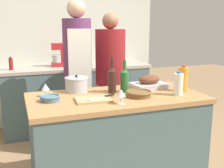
% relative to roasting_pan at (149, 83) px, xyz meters
% --- Properties ---
extents(kitchen_island, '(1.50, 0.75, 0.87)m').
position_rel_roasting_pan_xyz_m(kitchen_island, '(-0.40, -0.18, -0.48)').
color(kitchen_island, '#4C666B').
rests_on(kitchen_island, ground_plane).
extents(back_counter, '(2.05, 0.60, 0.90)m').
position_rel_roasting_pan_xyz_m(back_counter, '(-0.40, 1.44, -0.47)').
color(back_counter, '#4C666B').
rests_on(back_counter, ground_plane).
extents(back_wall, '(2.55, 0.10, 2.55)m').
position_rel_roasting_pan_xyz_m(back_wall, '(-0.40, 1.79, 0.36)').
color(back_wall, silver).
rests_on(back_wall, ground_plane).
extents(roasting_pan, '(0.35, 0.26, 0.12)m').
position_rel_roasting_pan_xyz_m(roasting_pan, '(0.00, 0.00, 0.00)').
color(roasting_pan, '#BCBCC1').
rests_on(roasting_pan, kitchen_island).
extents(wicker_basket, '(0.22, 0.22, 0.05)m').
position_rel_roasting_pan_xyz_m(wicker_basket, '(-0.23, -0.27, -0.02)').
color(wicker_basket, brown).
rests_on(wicker_basket, kitchen_island).
extents(cutting_board, '(0.30, 0.23, 0.02)m').
position_rel_roasting_pan_xyz_m(cutting_board, '(-0.63, -0.26, -0.04)').
color(cutting_board, tan).
rests_on(cutting_board, kitchen_island).
extents(stock_pot, '(0.21, 0.21, 0.15)m').
position_rel_roasting_pan_xyz_m(stock_pot, '(-0.69, 0.09, 0.02)').
color(stock_pot, '#B7B7BC').
rests_on(stock_pot, kitchen_island).
extents(mixing_bowl, '(0.16, 0.16, 0.05)m').
position_rel_roasting_pan_xyz_m(mixing_bowl, '(-0.96, -0.15, -0.02)').
color(mixing_bowl, slate).
rests_on(mixing_bowl, kitchen_island).
extents(juice_jug, '(0.09, 0.09, 0.24)m').
position_rel_roasting_pan_xyz_m(juice_jug, '(0.23, -0.22, 0.06)').
color(juice_jug, orange).
rests_on(juice_jug, kitchen_island).
extents(milk_jug, '(0.08, 0.08, 0.21)m').
position_rel_roasting_pan_xyz_m(milk_jug, '(0.11, -0.33, 0.05)').
color(milk_jug, white).
rests_on(milk_jug, kitchen_island).
extents(wine_bottle_green, '(0.07, 0.07, 0.32)m').
position_rel_roasting_pan_xyz_m(wine_bottle_green, '(-0.40, -0.07, 0.08)').
color(wine_bottle_green, '#381E19').
rests_on(wine_bottle_green, kitchen_island).
extents(wine_bottle_dark, '(0.08, 0.08, 0.29)m').
position_rel_roasting_pan_xyz_m(wine_bottle_dark, '(-0.29, -0.07, 0.07)').
color(wine_bottle_dark, '#28662D').
rests_on(wine_bottle_dark, kitchen_island).
extents(wine_glass_left, '(0.07, 0.07, 0.11)m').
position_rel_roasting_pan_xyz_m(wine_glass_left, '(-0.98, -0.00, 0.03)').
color(wine_glass_left, silver).
rests_on(wine_glass_left, kitchen_island).
extents(wine_glass_right, '(0.07, 0.07, 0.12)m').
position_rel_roasting_pan_xyz_m(wine_glass_right, '(-0.46, -0.42, 0.04)').
color(wine_glass_right, silver).
rests_on(wine_glass_right, kitchen_island).
extents(knife_chef, '(0.26, 0.14, 0.01)m').
position_rel_roasting_pan_xyz_m(knife_chef, '(-0.55, -0.25, -0.03)').
color(knife_chef, '#B7B7BC').
rests_on(knife_chef, cutting_board).
extents(stand_mixer, '(0.18, 0.14, 0.32)m').
position_rel_roasting_pan_xyz_m(stand_mixer, '(-0.64, 1.45, 0.11)').
color(stand_mixer, '#B22323').
rests_on(stand_mixer, back_counter).
extents(condiment_bottle_tall, '(0.05, 0.05, 0.17)m').
position_rel_roasting_pan_xyz_m(condiment_bottle_tall, '(-1.25, 1.36, 0.06)').
color(condiment_bottle_tall, maroon).
rests_on(condiment_bottle_tall, back_counter).
extents(condiment_bottle_short, '(0.06, 0.06, 0.21)m').
position_rel_roasting_pan_xyz_m(condiment_bottle_short, '(-0.37, 1.42, 0.08)').
color(condiment_bottle_short, maroon).
rests_on(condiment_bottle_short, back_counter).
extents(person_cook_aproned, '(0.31, 0.32, 1.73)m').
position_rel_roasting_pan_xyz_m(person_cook_aproned, '(-0.55, 0.63, 0.05)').
color(person_cook_aproned, beige).
rests_on(person_cook_aproned, ground_plane).
extents(person_cook_guest, '(0.35, 0.35, 1.60)m').
position_rel_roasting_pan_xyz_m(person_cook_guest, '(-0.15, 0.71, -0.04)').
color(person_cook_guest, beige).
rests_on(person_cook_guest, ground_plane).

